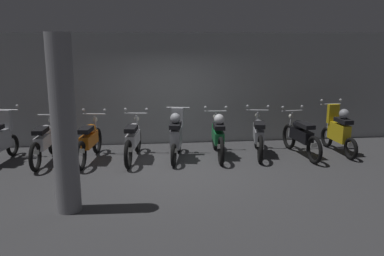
{
  "coord_description": "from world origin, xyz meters",
  "views": [
    {
      "loc": [
        -0.65,
        -8.65,
        2.92
      ],
      "look_at": [
        0.37,
        0.76,
        0.75
      ],
      "focal_mm": 38.72,
      "sensor_mm": 36.0,
      "label": 1
    }
  ],
  "objects_px": {
    "motorbike_slot_5": "(218,135)",
    "motorbike_slot_7": "(301,136)",
    "motorbike_slot_2": "(89,140)",
    "motorbike_slot_8": "(339,131)",
    "motorbike_slot_1": "(45,142)",
    "support_pillar": "(64,125)",
    "motorbike_slot_6": "(258,135)",
    "motorbike_slot_3": "(133,139)",
    "motorbike_slot_4": "(176,136)"
  },
  "relations": [
    {
      "from": "motorbike_slot_8",
      "to": "motorbike_slot_3",
      "type": "bearing_deg",
      "value": -179.59
    },
    {
      "from": "motorbike_slot_3",
      "to": "support_pillar",
      "type": "height_order",
      "value": "support_pillar"
    },
    {
      "from": "motorbike_slot_6",
      "to": "motorbike_slot_7",
      "type": "bearing_deg",
      "value": -10.62
    },
    {
      "from": "motorbike_slot_6",
      "to": "support_pillar",
      "type": "bearing_deg",
      "value": -144.4
    },
    {
      "from": "motorbike_slot_2",
      "to": "motorbike_slot_4",
      "type": "distance_m",
      "value": 2.02
    },
    {
      "from": "motorbike_slot_6",
      "to": "motorbike_slot_7",
      "type": "height_order",
      "value": "same"
    },
    {
      "from": "motorbike_slot_1",
      "to": "motorbike_slot_3",
      "type": "relative_size",
      "value": 1.0
    },
    {
      "from": "motorbike_slot_5",
      "to": "motorbike_slot_8",
      "type": "distance_m",
      "value": 3.03
    },
    {
      "from": "motorbike_slot_1",
      "to": "support_pillar",
      "type": "relative_size",
      "value": 0.66
    },
    {
      "from": "motorbike_slot_2",
      "to": "motorbike_slot_5",
      "type": "xyz_separation_m",
      "value": [
        3.03,
        0.02,
        0.04
      ]
    },
    {
      "from": "motorbike_slot_4",
      "to": "support_pillar",
      "type": "distance_m",
      "value": 3.52
    },
    {
      "from": "motorbike_slot_1",
      "to": "motorbike_slot_8",
      "type": "xyz_separation_m",
      "value": [
        7.08,
        0.01,
        0.08
      ]
    },
    {
      "from": "support_pillar",
      "to": "motorbike_slot_1",
      "type": "bearing_deg",
      "value": 109.99
    },
    {
      "from": "motorbike_slot_8",
      "to": "motorbike_slot_6",
      "type": "bearing_deg",
      "value": 178.24
    },
    {
      "from": "motorbike_slot_6",
      "to": "motorbike_slot_8",
      "type": "bearing_deg",
      "value": -1.76
    },
    {
      "from": "motorbike_slot_2",
      "to": "motorbike_slot_7",
      "type": "distance_m",
      "value": 5.05
    },
    {
      "from": "motorbike_slot_4",
      "to": "motorbike_slot_5",
      "type": "distance_m",
      "value": 1.01
    },
    {
      "from": "motorbike_slot_3",
      "to": "motorbike_slot_8",
      "type": "distance_m",
      "value": 5.05
    },
    {
      "from": "support_pillar",
      "to": "motorbike_slot_6",
      "type": "bearing_deg",
      "value": 35.6
    },
    {
      "from": "motorbike_slot_4",
      "to": "motorbike_slot_3",
      "type": "bearing_deg",
      "value": 177.33
    },
    {
      "from": "motorbike_slot_1",
      "to": "motorbike_slot_4",
      "type": "xyz_separation_m",
      "value": [
        3.04,
        -0.08,
        0.08
      ]
    },
    {
      "from": "motorbike_slot_1",
      "to": "motorbike_slot_6",
      "type": "bearing_deg",
      "value": 0.77
    },
    {
      "from": "motorbike_slot_1",
      "to": "motorbike_slot_8",
      "type": "relative_size",
      "value": 1.16
    },
    {
      "from": "motorbike_slot_3",
      "to": "motorbike_slot_5",
      "type": "xyz_separation_m",
      "value": [
        2.02,
        0.04,
        0.04
      ]
    },
    {
      "from": "motorbike_slot_3",
      "to": "motorbike_slot_6",
      "type": "distance_m",
      "value": 3.04
    },
    {
      "from": "motorbike_slot_6",
      "to": "support_pillar",
      "type": "height_order",
      "value": "support_pillar"
    },
    {
      "from": "motorbike_slot_8",
      "to": "motorbike_slot_1",
      "type": "bearing_deg",
      "value": -179.95
    },
    {
      "from": "motorbike_slot_2",
      "to": "support_pillar",
      "type": "height_order",
      "value": "support_pillar"
    },
    {
      "from": "motorbike_slot_2",
      "to": "motorbike_slot_6",
      "type": "xyz_separation_m",
      "value": [
        4.05,
        0.08,
        0.0
      ]
    },
    {
      "from": "motorbike_slot_1",
      "to": "support_pillar",
      "type": "xyz_separation_m",
      "value": [
        1.03,
        -2.82,
        0.98
      ]
    },
    {
      "from": "motorbike_slot_5",
      "to": "motorbike_slot_6",
      "type": "height_order",
      "value": "same"
    },
    {
      "from": "support_pillar",
      "to": "motorbike_slot_2",
      "type": "bearing_deg",
      "value": 90.25
    },
    {
      "from": "motorbike_slot_2",
      "to": "motorbike_slot_8",
      "type": "xyz_separation_m",
      "value": [
        6.06,
        0.02,
        0.08
      ]
    },
    {
      "from": "motorbike_slot_2",
      "to": "motorbike_slot_7",
      "type": "bearing_deg",
      "value": -1.22
    },
    {
      "from": "motorbike_slot_5",
      "to": "motorbike_slot_6",
      "type": "relative_size",
      "value": 1.01
    },
    {
      "from": "motorbike_slot_2",
      "to": "motorbike_slot_5",
      "type": "relative_size",
      "value": 0.99
    },
    {
      "from": "motorbike_slot_3",
      "to": "support_pillar",
      "type": "relative_size",
      "value": 0.66
    },
    {
      "from": "motorbike_slot_5",
      "to": "motorbike_slot_7",
      "type": "bearing_deg",
      "value": -3.71
    },
    {
      "from": "motorbike_slot_4",
      "to": "motorbike_slot_7",
      "type": "height_order",
      "value": "motorbike_slot_4"
    },
    {
      "from": "motorbike_slot_8",
      "to": "motorbike_slot_4",
      "type": "bearing_deg",
      "value": -178.82
    },
    {
      "from": "motorbike_slot_5",
      "to": "motorbike_slot_8",
      "type": "xyz_separation_m",
      "value": [
        3.03,
        -0.0,
        0.04
      ]
    },
    {
      "from": "motorbike_slot_1",
      "to": "support_pillar",
      "type": "height_order",
      "value": "support_pillar"
    },
    {
      "from": "motorbike_slot_6",
      "to": "motorbike_slot_8",
      "type": "distance_m",
      "value": 2.02
    },
    {
      "from": "motorbike_slot_2",
      "to": "motorbike_slot_8",
      "type": "bearing_deg",
      "value": 0.18
    },
    {
      "from": "motorbike_slot_7",
      "to": "motorbike_slot_5",
      "type": "bearing_deg",
      "value": 176.29
    },
    {
      "from": "motorbike_slot_7",
      "to": "motorbike_slot_8",
      "type": "xyz_separation_m",
      "value": [
        1.01,
        0.13,
        0.08
      ]
    },
    {
      "from": "motorbike_slot_7",
      "to": "motorbike_slot_1",
      "type": "bearing_deg",
      "value": 178.86
    },
    {
      "from": "motorbike_slot_4",
      "to": "motorbike_slot_6",
      "type": "distance_m",
      "value": 2.03
    },
    {
      "from": "motorbike_slot_1",
      "to": "motorbike_slot_4",
      "type": "distance_m",
      "value": 3.04
    },
    {
      "from": "motorbike_slot_5",
      "to": "motorbike_slot_1",
      "type": "bearing_deg",
      "value": -179.85
    }
  ]
}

